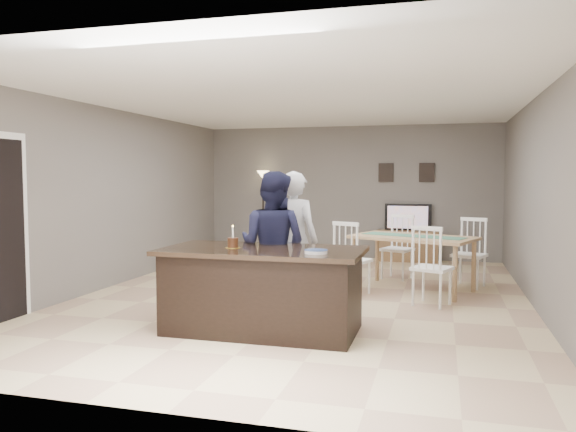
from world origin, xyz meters
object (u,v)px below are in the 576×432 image
(television, at_px, (408,217))
(kitchen_island, at_px, (263,289))
(man, at_px, (273,245))
(woman, at_px, (294,241))
(dining_table, at_px, (413,245))
(birthday_cake, at_px, (233,242))
(tv_console, at_px, (407,246))
(plate_stack, at_px, (316,252))
(floor_lamp, at_px, (263,190))

(television, bearing_deg, kitchen_island, 77.99)
(kitchen_island, height_order, man, man)
(woman, relative_size, dining_table, 0.73)
(birthday_cake, relative_size, dining_table, 0.10)
(television, relative_size, man, 0.53)
(tv_console, xyz_separation_m, birthday_cake, (-1.52, -5.61, 0.66))
(kitchen_island, relative_size, tv_console, 1.79)
(plate_stack, distance_m, floor_lamp, 6.33)
(television, height_order, dining_table, television)
(man, height_order, dining_table, man)
(woman, height_order, birthday_cake, woman)
(tv_console, distance_m, birthday_cake, 5.85)
(tv_console, bearing_deg, kitchen_island, -102.16)
(birthday_cake, height_order, dining_table, birthday_cake)
(television, bearing_deg, plate_stack, 84.52)
(dining_table, bearing_deg, plate_stack, -85.25)
(dining_table, bearing_deg, birthday_cake, -102.93)
(birthday_cake, xyz_separation_m, plate_stack, (0.96, -0.20, -0.04))
(kitchen_island, bearing_deg, television, 77.99)
(kitchen_island, bearing_deg, man, 95.58)
(plate_stack, height_order, floor_lamp, floor_lamp)
(kitchen_island, height_order, dining_table, dining_table)
(birthday_cake, xyz_separation_m, dining_table, (1.77, 2.69, -0.29))
(tv_console, bearing_deg, man, -104.02)
(man, bearing_deg, woman, -92.99)
(television, bearing_deg, man, 76.16)
(kitchen_island, xyz_separation_m, floor_lamp, (-1.80, 5.59, 0.94))
(tv_console, distance_m, plate_stack, 5.87)
(television, distance_m, man, 5.24)
(television, relative_size, birthday_cake, 3.72)
(kitchen_island, xyz_separation_m, plate_stack, (0.64, -0.24, 0.46))
(man, distance_m, dining_table, 2.59)
(television, xyz_separation_m, dining_table, (0.25, -2.99, -0.20))
(television, relative_size, woman, 0.53)
(woman, height_order, dining_table, woman)
(television, distance_m, birthday_cake, 5.88)
(birthday_cake, bearing_deg, dining_table, 56.68)
(kitchen_island, height_order, plate_stack, plate_stack)
(kitchen_island, distance_m, television, 5.78)
(kitchen_island, distance_m, plate_stack, 0.82)
(tv_console, height_order, man, man)
(tv_console, height_order, floor_lamp, floor_lamp)
(tv_console, bearing_deg, floor_lamp, 179.62)
(tv_console, bearing_deg, television, 90.00)
(kitchen_island, distance_m, man, 0.69)
(kitchen_island, xyz_separation_m, man, (-0.05, 0.55, 0.41))
(woman, xyz_separation_m, man, (-0.12, -0.52, -0.00))
(man, xyz_separation_m, dining_table, (1.50, 2.10, -0.20))
(plate_stack, bearing_deg, woman, 113.42)
(woman, bearing_deg, birthday_cake, 82.10)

